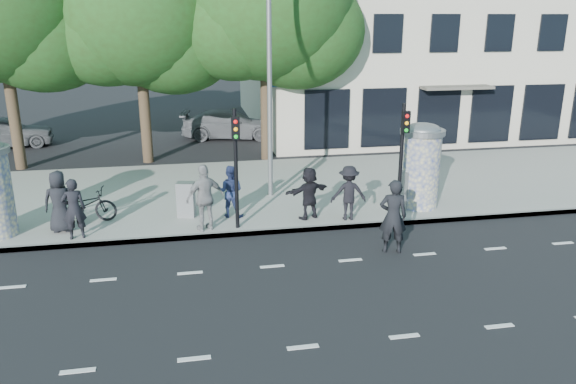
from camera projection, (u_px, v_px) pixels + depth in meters
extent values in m
plane|color=black|center=(282.00, 293.00, 12.50)|extent=(120.00, 120.00, 0.00)
cube|color=gray|center=(244.00, 191.00, 19.52)|extent=(40.00, 8.00, 0.15)
cube|color=slate|center=(260.00, 232.00, 15.81)|extent=(40.00, 0.10, 0.16)
cube|color=silver|center=(303.00, 347.00, 10.44)|extent=(32.00, 0.12, 0.01)
cube|color=silver|center=(272.00, 266.00, 13.82)|extent=(32.00, 0.12, 0.01)
cylinder|color=beige|center=(420.00, 171.00, 17.44)|extent=(1.20, 1.20, 2.30)
cylinder|color=slate|center=(423.00, 132.00, 17.07)|extent=(1.36, 1.36, 0.16)
ellipsoid|color=slate|center=(423.00, 129.00, 17.05)|extent=(1.10, 1.10, 0.38)
cylinder|color=black|center=(236.00, 170.00, 15.46)|extent=(0.11, 0.11, 3.40)
cube|color=black|center=(235.00, 128.00, 14.93)|extent=(0.22, 0.14, 0.62)
cylinder|color=black|center=(401.00, 162.00, 16.30)|extent=(0.11, 0.11, 3.40)
cube|color=black|center=(406.00, 122.00, 15.78)|extent=(0.22, 0.14, 0.62)
cylinder|color=slate|center=(269.00, 74.00, 17.69)|extent=(0.16, 0.16, 8.00)
cylinder|color=#38281C|center=(13.00, 110.00, 22.02)|extent=(0.44, 0.44, 4.73)
cylinder|color=#38281C|center=(145.00, 110.00, 23.14)|extent=(0.44, 0.44, 4.41)
ellipsoid|color=#244017|center=(137.00, 12.00, 21.98)|extent=(6.80, 6.80, 5.78)
cylinder|color=#38281C|center=(266.00, 106.00, 23.62)|extent=(0.44, 0.44, 4.59)
ellipsoid|color=#244017|center=(265.00, 5.00, 22.41)|extent=(7.00, 7.00, 5.95)
cube|color=beige|center=(429.00, 14.00, 31.59)|extent=(20.00, 15.00, 12.00)
cube|color=black|center=(491.00, 114.00, 25.82)|extent=(18.00, 0.10, 2.60)
cube|color=#59544C|center=(457.00, 87.00, 24.75)|extent=(3.20, 0.90, 0.12)
cube|color=#194C8C|center=(288.00, 83.00, 23.67)|extent=(1.60, 0.06, 0.30)
imported|color=black|center=(60.00, 202.00, 15.43)|extent=(0.85, 0.56, 1.74)
imported|color=black|center=(74.00, 209.00, 14.95)|extent=(0.69, 0.53, 1.67)
imported|color=navy|center=(231.00, 191.00, 16.63)|extent=(0.93, 0.83, 1.57)
imported|color=black|center=(349.00, 193.00, 16.39)|extent=(1.10, 0.70, 1.62)
imported|color=gray|center=(205.00, 198.00, 15.53)|extent=(1.26, 0.99, 1.89)
imported|color=black|center=(309.00, 193.00, 16.48)|extent=(1.54, 1.01, 1.56)
imported|color=black|center=(393.00, 216.00, 14.40)|extent=(0.80, 0.62, 1.96)
imported|color=black|center=(84.00, 204.00, 16.36)|extent=(0.99, 1.98, 0.99)
cube|color=gray|center=(186.00, 199.00, 16.70)|extent=(0.57, 0.47, 1.06)
cube|color=gray|center=(408.00, 189.00, 17.50)|extent=(0.70, 0.62, 1.20)
imported|color=slate|center=(2.00, 132.00, 26.14)|extent=(2.70, 4.71, 1.51)
imported|color=slate|center=(230.00, 124.00, 28.22)|extent=(2.67, 5.06, 1.40)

